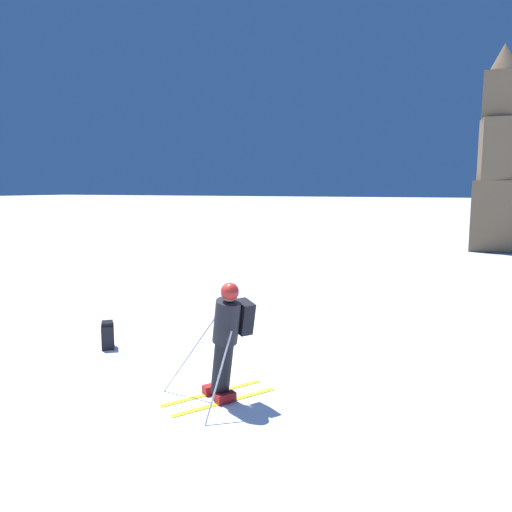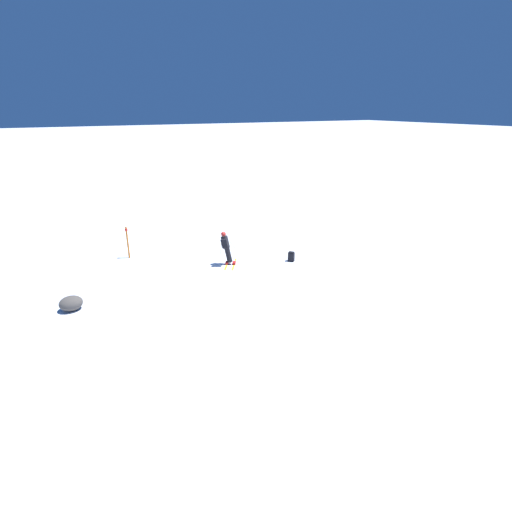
# 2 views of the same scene
# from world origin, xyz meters

# --- Properties ---
(ground_plane) EXTENTS (300.00, 300.00, 0.00)m
(ground_plane) POSITION_xyz_m (0.00, 0.00, 0.00)
(ground_plane) COLOR white
(skier) EXTENTS (1.46, 1.61, 1.72)m
(skier) POSITION_xyz_m (0.92, -0.08, 0.94)
(skier) COLOR yellow
(skier) RESTS_ON ground
(spare_backpack) EXTENTS (0.36, 0.37, 0.50)m
(spare_backpack) POSITION_xyz_m (-2.13, 1.10, 0.24)
(spare_backpack) COLOR black
(spare_backpack) RESTS_ON ground
(exposed_boulder_0) EXTENTS (0.87, 0.74, 0.57)m
(exposed_boulder_0) POSITION_xyz_m (8.17, 1.34, 0.28)
(exposed_boulder_0) COLOR #4C4742
(exposed_boulder_0) RESTS_ON ground
(trail_marker) EXTENTS (0.13, 0.13, 1.68)m
(trail_marker) POSITION_xyz_m (4.98, -3.33, 0.93)
(trail_marker) COLOR orange
(trail_marker) RESTS_ON ground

